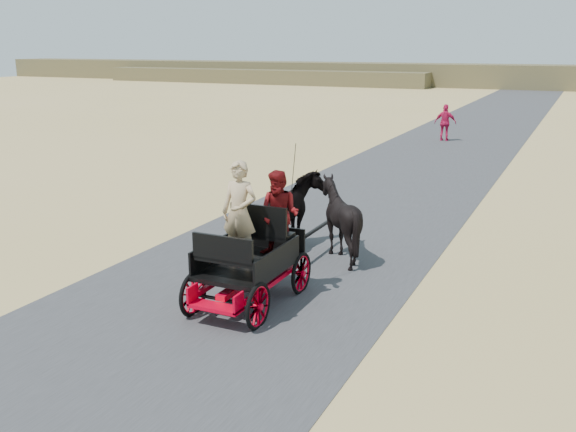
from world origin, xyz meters
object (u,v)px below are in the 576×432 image
at_px(horse_right, 340,219).
at_px(carriage, 249,283).
at_px(horse_left, 292,214).
at_px(pedestrian, 445,123).

bearing_deg(horse_right, carriage, 79.61).
distance_m(horse_left, horse_right, 1.10).
xyz_separation_m(carriage, horse_left, (-0.55, 3.00, 0.49)).
bearing_deg(pedestrian, horse_right, 92.64).
relative_size(horse_right, pedestrian, 0.98).
bearing_deg(horse_left, carriage, 100.39).
bearing_deg(carriage, horse_right, 79.61).
xyz_separation_m(carriage, horse_right, (0.55, 3.00, 0.49)).
distance_m(carriage, horse_right, 3.09).
relative_size(carriage, pedestrian, 1.39).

